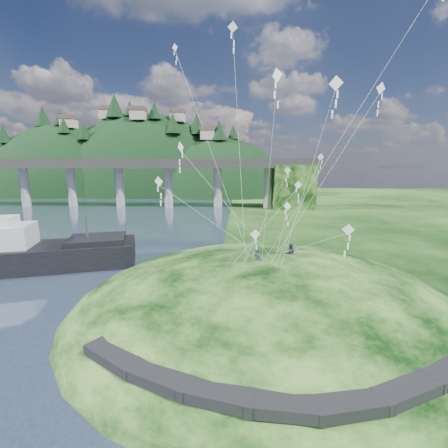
{
  "coord_description": "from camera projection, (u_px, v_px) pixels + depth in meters",
  "views": [
    {
      "loc": [
        5.4,
        -22.98,
        12.56
      ],
      "look_at": [
        4.0,
        6.0,
        7.0
      ],
      "focal_mm": 24.0,
      "sensor_mm": 36.0,
      "label": 1
    }
  ],
  "objects": [
    {
      "name": "ground",
      "position": [
        173.0,
        319.0,
        25.16
      ],
      "size": [
        320.0,
        320.0,
        0.0
      ],
      "primitive_type": "plane",
      "color": "black",
      "rests_on": "ground"
    },
    {
      "name": "grass_hill",
      "position": [
        266.0,
        325.0,
        27.03
      ],
      "size": [
        36.0,
        32.0,
        13.0
      ],
      "color": "black",
      "rests_on": "ground"
    },
    {
      "name": "footpath",
      "position": [
        278.0,
        381.0,
        14.86
      ],
      "size": [
        22.29,
        5.84,
        0.83
      ],
      "color": "black",
      "rests_on": "ground"
    },
    {
      "name": "bridge",
      "position": [
        137.0,
        176.0,
        93.32
      ],
      "size": [
        160.0,
        11.0,
        15.0
      ],
      "color": "#2D2B2B",
      "rests_on": "ground"
    },
    {
      "name": "far_ridge",
      "position": [
        140.0,
        208.0,
        148.47
      ],
      "size": [
        153.0,
        70.0,
        94.5
      ],
      "color": "black",
      "rests_on": "ground"
    },
    {
      "name": "work_barge",
      "position": [
        25.0,
        252.0,
        36.97
      ],
      "size": [
        25.89,
        14.04,
        8.75
      ],
      "color": "black",
      "rests_on": "ground"
    },
    {
      "name": "wooden_dock",
      "position": [
        166.0,
        282.0,
        32.09
      ],
      "size": [
        12.83,
        3.64,
        0.91
      ],
      "color": "#3B2C18",
      "rests_on": "ground"
    },
    {
      "name": "kite_flyers",
      "position": [
        281.0,
        245.0,
        25.98
      ],
      "size": [
        3.91,
        2.75,
        1.88
      ],
      "color": "#292B36",
      "rests_on": "ground"
    },
    {
      "name": "kite_swarm",
      "position": [
        275.0,
        138.0,
        24.15
      ],
      "size": [
        18.39,
        15.7,
        19.98
      ],
      "color": "white",
      "rests_on": "ground"
    }
  ]
}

